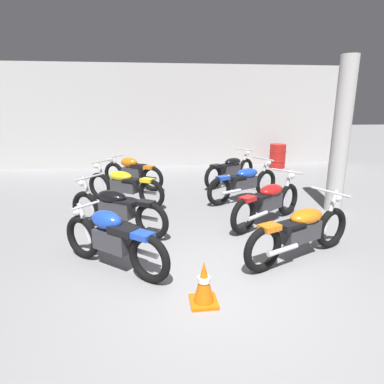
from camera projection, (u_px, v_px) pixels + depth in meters
The scene contains 13 objects.
ground_plane at pixel (220, 292), 4.11m from camera, with size 60.00×60.00×0.00m, color gray.
back_wall at pixel (171, 117), 11.91m from camera, with size 12.76×0.24×3.60m, color #BCBAB7.
support_pillar at pixel (341, 137), 6.84m from camera, with size 0.36×0.36×3.20m, color #BCBAB7.
motorcycle_left_row_0 at pixel (112, 239), 4.56m from camera, with size 1.57×1.36×0.88m.
motorcycle_left_row_1 at pixel (116, 208), 5.91m from camera, with size 1.85×1.32×0.97m.
motorcycle_left_row_2 at pixel (124, 185), 7.57m from camera, with size 1.84×1.34×0.97m.
motorcycle_left_row_3 at pixel (132, 172), 8.98m from camera, with size 1.68×1.21×0.88m.
motorcycle_right_row_0 at pixel (301, 230), 4.87m from camera, with size 2.01×1.08×0.97m.
motorcycle_right_row_1 at pixel (268, 201), 6.32m from camera, with size 1.81×1.38×0.97m.
motorcycle_right_row_2 at pixel (244, 182), 7.87m from camera, with size 1.98×1.13×0.97m.
motorcycle_right_row_3 at pixel (231, 169), 9.37m from camera, with size 1.76×1.44×0.97m.
oil_drum at pixel (277, 156), 11.87m from camera, with size 0.59×0.59×0.85m.
traffic_cone at pixel (204, 284), 3.80m from camera, with size 0.32×0.32×0.54m.
Camera 1 is at (-0.80, -3.57, 2.28)m, focal length 30.80 mm.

